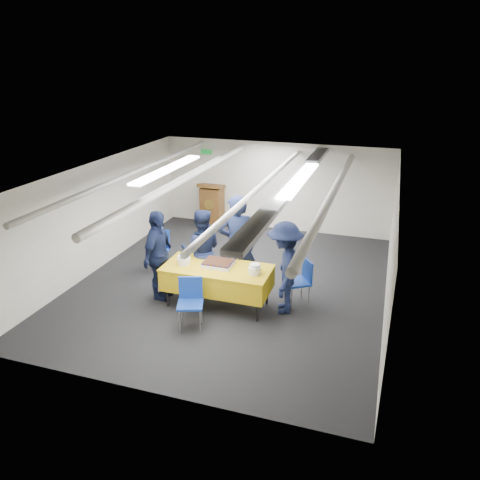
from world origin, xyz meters
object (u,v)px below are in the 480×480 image
Objects in this scene: serving_table at (217,278)px; sheet_cake at (218,263)px; sailor_c at (158,255)px; podium at (212,205)px; chair_left at (159,246)px; chair_right at (302,277)px; sailor_d at (284,268)px; sailor_b at (201,250)px; chair_near at (190,298)px; sailor_a at (237,245)px.

serving_table is 0.27m from sheet_cake.
serving_table is 1.13× the size of sailor_c.
podium is 2.87m from chair_left.
chair_right is 0.50× the size of sailor_c.
serving_table is at bearing -90.04° from sailor_c.
sailor_d reaches higher than chair_right.
sailor_b is (1.13, -3.46, 0.21)m from podium.
chair_near is at bearing -65.90° from sailor_d.
podium is 4.99m from chair_near.
chair_near is 1.00× the size of chair_left.
chair_left is 0.51× the size of sailor_d.
chair_near is 1.28m from sailor_c.
sailor_b reaches higher than podium.
sheet_cake is at bearing 78.35° from chair_near.
chair_left is 3.10m from sailor_d.
sailor_c reaches higher than chair_left.
sailor_c is at bearing 8.25° from sailor_a.
podium is 3.84m from sailor_a.
sailor_d is (1.20, 0.12, 0.03)m from sheet_cake.
sailor_a reaches higher than serving_table.
serving_table is 2.06m from chair_left.
sailor_b is at bearing -25.84° from chair_left.
sheet_cake is at bearing 92.39° from serving_table.
sailor_c is at bearing -174.58° from sheet_cake.
chair_right is 2.69m from sailor_c.
sailor_b is 0.96× the size of sailor_c.
sheet_cake is at bearing -161.57° from chair_right.
sailor_a is 1.14× the size of sailor_c.
chair_left is at bearing 149.12° from sheet_cake.
sailor_b reaches higher than chair_left.
sheet_cake is 1.21m from sailor_d.
sailor_d is at bearing -53.10° from podium.
sailor_a reaches higher than chair_right.
chair_right is (1.45, 0.48, -0.28)m from sheet_cake.
sailor_b is (-0.69, -0.10, -0.16)m from sailor_a.
sailor_a is 1.12m from sailor_d.
sailor_a is 1.48m from sailor_c.
chair_right reaches higher than serving_table.
serving_table is at bearing 114.98° from sailor_b.
sailor_d is (1.20, 0.19, 0.29)m from serving_table.
chair_right is 0.51× the size of sailor_d.
chair_right is 0.53× the size of sailor_b.
sailor_a is at bearing 177.27° from chair_right.
sailor_d is (2.84, -3.79, 0.23)m from podium.
chair_right is 1.99m from sailor_b.
sailor_a is at bearing -14.52° from chair_left.
sailor_d reaches higher than podium.
sailor_c is at bearing -167.16° from chair_right.
sailor_c is at bearing 142.01° from chair_near.
sheet_cake is (-0.00, 0.07, 0.26)m from serving_table.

